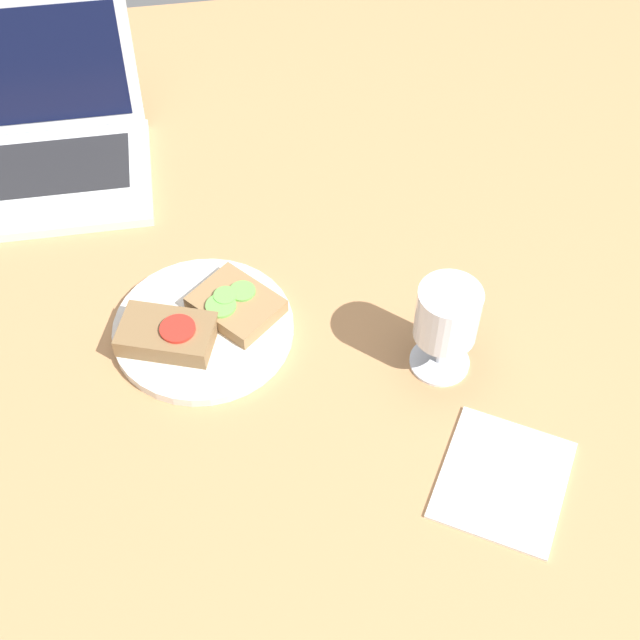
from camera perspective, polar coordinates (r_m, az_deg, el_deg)
wooden_table at (r=107.97cm, az=-1.25°, el=-0.14°), size 140.00×140.00×3.00cm
plate at (r=105.53cm, az=-7.46°, el=-0.54°), size 21.23×21.23×1.24cm
sandwich_with_tomato at (r=103.17cm, az=-9.74°, el=-0.89°), size 12.23×9.64×2.91cm
sandwich_with_cucumber at (r=105.29cm, az=-5.43°, el=1.01°), size 12.14×12.33×2.39cm
wine_glass at (r=96.82cm, az=8.14°, el=0.17°), size 6.98×6.98×12.21cm
laptop at (r=129.20cm, az=-18.09°, el=10.97°), size 31.26×25.78×19.69cm
napkin at (r=95.92cm, az=11.63°, el=-9.98°), size 18.13×18.69×0.40cm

